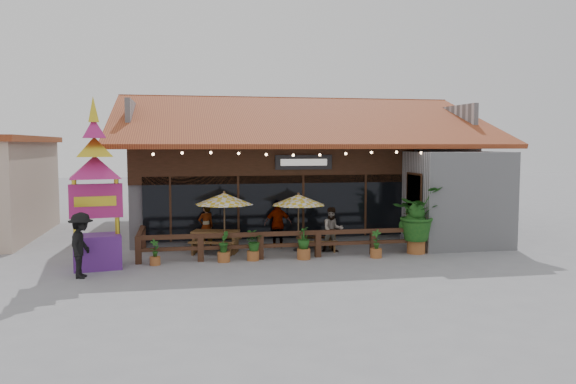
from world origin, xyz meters
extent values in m
plane|color=gray|center=(0.00, 0.00, 0.00)|extent=(100.00, 100.00, 0.00)
cube|color=#BABBC0|center=(0.00, 7.00, 2.00)|extent=(14.00, 10.00, 4.00)
cube|color=#3D2013|center=(-1.50, 1.92, 3.20)|extent=(11.00, 0.16, 1.60)
cube|color=black|center=(-1.50, 1.90, 1.50)|extent=(10.00, 0.12, 2.40)
cube|color=#FFCE72|center=(-1.50, 2.10, 1.50)|extent=(9.80, 0.05, 2.20)
cube|color=#BABBC0|center=(5.25, 0.65, 1.80)|extent=(3.50, 2.70, 3.60)
cube|color=#AE1B24|center=(3.44, 0.50, 2.00)|extent=(0.06, 1.20, 1.50)
cube|color=#3D2013|center=(3.43, 0.50, 2.00)|extent=(0.04, 1.34, 1.64)
cube|color=#9D4923|center=(0.00, 3.50, 4.90)|extent=(15.50, 7.05, 2.37)
cube|color=#9D4923|center=(0.00, 10.50, 4.90)|extent=(15.50, 7.05, 2.37)
cube|color=#9D4923|center=(0.00, 7.00, 6.02)|extent=(15.50, 0.30, 0.12)
cube|color=#BABBC0|center=(-7.00, 7.00, 4.70)|extent=(0.20, 9.00, 1.80)
cube|color=#BABBC0|center=(7.00, 7.00, 4.70)|extent=(0.20, 9.00, 1.80)
cube|color=black|center=(-0.50, 1.80, 3.20)|extent=(2.20, 0.10, 0.55)
cube|color=silver|center=(-0.50, 1.74, 3.20)|extent=(1.80, 0.02, 0.25)
cube|color=#3D2013|center=(-5.50, 1.86, 1.50)|extent=(0.08, 0.08, 2.40)
cube|color=#3D2013|center=(-3.00, 1.86, 1.50)|extent=(0.08, 0.08, 2.40)
cube|color=#3D2013|center=(-0.50, 1.86, 1.50)|extent=(0.08, 0.08, 2.40)
cube|color=#3D2013|center=(2.00, 1.86, 1.50)|extent=(0.08, 0.08, 2.40)
sphere|color=#FFC48C|center=(-6.00, 0.08, 3.55)|extent=(0.09, 0.09, 0.09)
sphere|color=#FFC48C|center=(-5.05, 0.08, 3.59)|extent=(0.09, 0.09, 0.09)
sphere|color=#FFC48C|center=(-4.10, 0.08, 3.60)|extent=(0.09, 0.09, 0.09)
sphere|color=#FFC48C|center=(-3.15, 0.08, 3.57)|extent=(0.09, 0.09, 0.09)
sphere|color=#FFC48C|center=(-2.20, 0.08, 3.53)|extent=(0.09, 0.09, 0.09)
sphere|color=#FFC48C|center=(-1.25, 0.08, 3.50)|extent=(0.09, 0.09, 0.09)
sphere|color=#FFC48C|center=(-0.30, 0.08, 3.51)|extent=(0.09, 0.09, 0.09)
sphere|color=#FFC48C|center=(0.65, 0.08, 3.55)|extent=(0.09, 0.09, 0.09)
sphere|color=#FFC48C|center=(1.60, 0.08, 3.59)|extent=(0.09, 0.09, 0.09)
sphere|color=#FFC48C|center=(2.55, 0.08, 3.60)|extent=(0.09, 0.09, 0.09)
sphere|color=#FFC48C|center=(3.50, 0.08, 3.57)|extent=(0.09, 0.09, 0.09)
cube|color=#49291A|center=(-6.50, -0.50, 0.45)|extent=(0.20, 0.20, 0.90)
cube|color=#49291A|center=(-4.50, -0.50, 0.45)|extent=(0.20, 0.20, 0.90)
cube|color=#49291A|center=(-2.50, -0.50, 0.45)|extent=(0.20, 0.20, 0.90)
cube|color=#49291A|center=(-0.50, -0.50, 0.45)|extent=(0.20, 0.20, 0.90)
cube|color=#49291A|center=(1.50, -0.50, 0.45)|extent=(0.20, 0.20, 0.90)
cube|color=#49291A|center=(3.30, -0.50, 0.45)|extent=(0.20, 0.20, 0.90)
cube|color=#49291A|center=(-1.60, -0.50, 0.85)|extent=(9.80, 0.16, 0.14)
cube|color=#49291A|center=(-1.60, -0.50, 0.45)|extent=(9.80, 0.12, 0.12)
cube|color=#49291A|center=(-6.50, 0.75, 0.85)|extent=(0.16, 2.50, 0.14)
cube|color=#49291A|center=(-6.50, 1.90, 0.45)|extent=(0.20, 0.20, 0.90)
cylinder|color=brown|center=(-3.61, 0.74, 1.05)|extent=(0.05, 0.05, 2.10)
cone|color=yellow|center=(-3.61, 0.74, 1.96)|extent=(2.59, 2.59, 0.41)
sphere|color=brown|center=(-3.61, 0.74, 2.19)|extent=(0.09, 0.09, 0.09)
cylinder|color=black|center=(-3.61, 0.74, 0.03)|extent=(0.40, 0.40, 0.05)
cylinder|color=brown|center=(-0.92, 0.75, 1.00)|extent=(0.05, 0.05, 2.01)
cone|color=yellow|center=(-0.92, 0.75, 1.88)|extent=(2.34, 2.34, 0.39)
sphere|color=brown|center=(-0.92, 0.75, 2.09)|extent=(0.09, 0.09, 0.09)
cylinder|color=black|center=(-0.92, 0.75, 0.03)|extent=(0.38, 0.38, 0.05)
cube|color=brown|center=(-3.91, 0.96, 0.76)|extent=(1.80, 1.24, 0.06)
cube|color=brown|center=(-4.60, 1.18, 0.38)|extent=(0.30, 0.71, 0.76)
cube|color=brown|center=(-3.23, 0.74, 0.38)|extent=(0.30, 0.71, 0.76)
cube|color=brown|center=(-4.09, 0.42, 0.45)|extent=(1.65, 0.78, 0.05)
cube|color=brown|center=(-3.74, 1.50, 0.45)|extent=(1.65, 0.78, 0.05)
cube|color=brown|center=(-0.24, 0.72, 0.65)|extent=(1.47, 0.81, 0.05)
cube|color=brown|center=(-0.86, 0.79, 0.33)|extent=(0.13, 0.62, 0.65)
cube|color=brown|center=(0.37, 0.66, 0.33)|extent=(0.13, 0.62, 0.65)
cube|color=brown|center=(-0.29, 0.24, 0.39)|extent=(1.43, 0.39, 0.04)
cube|color=brown|center=(-0.19, 1.20, 0.39)|extent=(1.43, 0.39, 0.04)
cube|color=#5A227F|center=(-7.71, -0.94, 0.53)|extent=(1.57, 1.28, 1.06)
cube|color=#B1206B|center=(-7.71, -0.94, 2.12)|extent=(1.61, 0.48, 1.06)
cube|color=gold|center=(-7.71, -1.06, 2.12)|extent=(1.23, 0.23, 0.31)
cylinder|color=gold|center=(-8.33, -0.94, 1.95)|extent=(0.14, 0.14, 1.77)
cylinder|color=gold|center=(-7.09, -0.94, 1.95)|extent=(0.14, 0.14, 1.77)
pyramid|color=#B1206B|center=(-7.71, -0.94, 3.54)|extent=(2.44, 2.44, 0.71)
pyramid|color=gold|center=(-7.71, -0.94, 4.12)|extent=(1.73, 1.73, 0.62)
pyramid|color=#B1206B|center=(-7.71, -0.94, 4.69)|extent=(1.12, 1.12, 0.62)
pyramid|color=gold|center=(-7.71, -0.94, 5.36)|extent=(0.51, 0.51, 0.80)
cylinder|color=#9B572A|center=(3.10, -0.53, 0.24)|extent=(0.64, 0.64, 0.47)
imported|color=#255A19|center=(3.10, -0.53, 1.44)|extent=(2.29, 2.25, 1.93)
sphere|color=#255A19|center=(3.26, -0.63, 1.07)|extent=(0.64, 0.64, 0.64)
sphere|color=#255A19|center=(2.97, -0.38, 1.29)|extent=(0.56, 0.56, 0.56)
imported|color=#3D2013|center=(-4.22, 1.63, 0.85)|extent=(0.73, 0.63, 1.70)
imported|color=#3D2013|center=(0.24, 0.28, 0.81)|extent=(0.81, 0.64, 1.62)
imported|color=#3D2013|center=(-1.54, 1.54, 0.89)|extent=(1.09, 0.55, 1.78)
imported|color=black|center=(-7.98, -2.15, 0.96)|extent=(0.81, 1.29, 1.91)
cylinder|color=#9B572A|center=(-5.96, -0.79, 0.14)|extent=(0.34, 0.34, 0.27)
imported|color=#255A19|center=(-5.96, -0.79, 0.56)|extent=(0.36, 0.34, 0.57)
cylinder|color=#9B572A|center=(-3.75, -0.71, 0.17)|extent=(0.42, 0.42, 0.33)
imported|color=#255A19|center=(-3.75, -0.71, 0.67)|extent=(0.35, 0.42, 0.69)
cylinder|color=#9B572A|center=(-2.77, -0.66, 0.16)|extent=(0.40, 0.40, 0.32)
imported|color=#255A19|center=(-2.77, -0.66, 0.66)|extent=(0.76, 0.72, 0.67)
cylinder|color=#9B572A|center=(-1.06, -0.78, 0.18)|extent=(0.45, 0.45, 0.36)
imported|color=#255A19|center=(-1.06, -0.78, 0.73)|extent=(0.58, 0.58, 0.74)
cylinder|color=#9B572A|center=(1.43, -1.01, 0.16)|extent=(0.40, 0.40, 0.32)
imported|color=#255A19|center=(1.43, -1.01, 0.65)|extent=(0.41, 0.41, 0.66)
camera|label=1|loc=(-5.11, -19.07, 3.87)|focal=35.00mm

